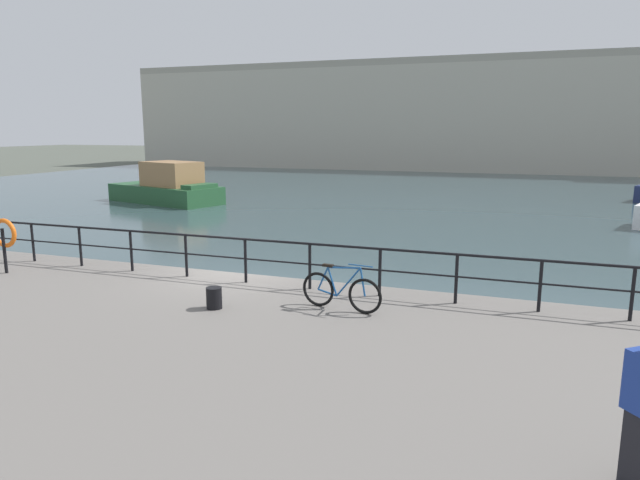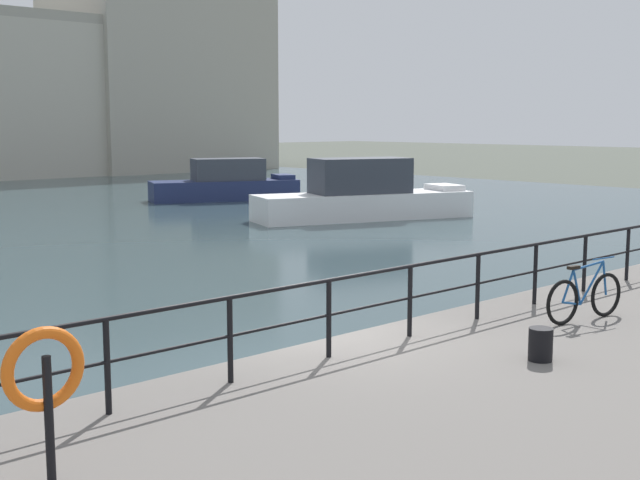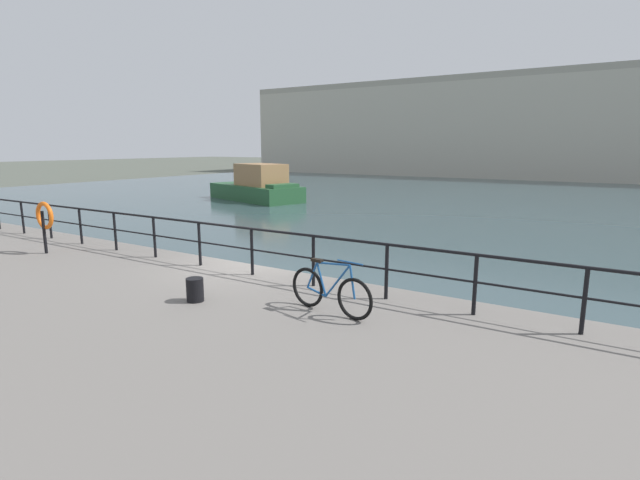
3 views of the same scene
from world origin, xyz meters
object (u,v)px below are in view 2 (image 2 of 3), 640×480
at_px(parked_bicycle, 585,297).
at_px(mooring_bollard, 541,344).
at_px(moored_small_launch, 226,184).
at_px(moored_green_narrowboat, 364,196).
at_px(life_ring_stand, 44,374).

bearing_deg(parked_bicycle, mooring_bollard, -153.68).
height_order(parked_bicycle, mooring_bollard, parked_bicycle).
height_order(moored_small_launch, parked_bicycle, moored_small_launch).
distance_m(moored_green_narrowboat, mooring_bollard, 23.60).
distance_m(parked_bicycle, mooring_bollard, 2.59).
xyz_separation_m(moored_small_launch, parked_bicycle, (-13.61, -28.08, 0.37)).
bearing_deg(life_ring_stand, moored_green_narrowboat, 38.69).
bearing_deg(life_ring_stand, mooring_bollard, -7.10).
xyz_separation_m(parked_bicycle, life_ring_stand, (-8.92, 0.02, 0.59)).
xyz_separation_m(moored_green_narrowboat, mooring_bollard, (-15.14, -18.11, 0.10)).
distance_m(moored_green_narrowboat, parked_bicycle, 21.47).
distance_m(moored_small_launch, mooring_bollard, 33.04).
bearing_deg(mooring_bollard, moored_small_launch, 60.89).
xyz_separation_m(moored_small_launch, mooring_bollard, (-16.07, -28.86, 0.20)).
height_order(mooring_bollard, life_ring_stand, life_ring_stand).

